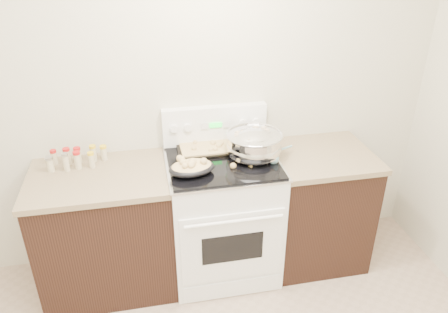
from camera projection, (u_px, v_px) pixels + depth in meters
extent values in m
cube|color=beige|center=(163.00, 90.00, 3.04)|extent=(4.00, 0.05, 2.70)
cube|color=black|center=(108.00, 233.00, 3.09)|extent=(0.90, 0.64, 0.88)
cube|color=brown|center=(99.00, 177.00, 2.87)|extent=(0.93, 0.67, 0.04)
cube|color=black|center=(315.00, 208.00, 3.36)|extent=(0.70, 0.64, 0.88)
cube|color=brown|center=(321.00, 155.00, 3.15)|extent=(0.73, 0.67, 0.04)
cube|color=white|center=(223.00, 218.00, 3.22)|extent=(0.76, 0.66, 0.92)
cube|color=white|center=(232.00, 248.00, 2.93)|extent=(0.70, 0.01, 0.55)
cube|color=black|center=(233.00, 248.00, 2.92)|extent=(0.42, 0.01, 0.22)
cylinder|color=white|center=(234.00, 221.00, 2.78)|extent=(0.65, 0.02, 0.02)
cube|color=white|center=(232.00, 289.00, 3.11)|extent=(0.70, 0.01, 0.14)
cube|color=silver|center=(223.00, 163.00, 3.00)|extent=(0.78, 0.68, 0.01)
cube|color=black|center=(223.00, 161.00, 2.99)|extent=(0.74, 0.64, 0.01)
cube|color=white|center=(215.00, 125.00, 3.18)|extent=(0.76, 0.07, 0.28)
cylinder|color=white|center=(174.00, 129.00, 3.08)|extent=(0.06, 0.02, 0.06)
cylinder|color=white|center=(188.00, 128.00, 3.10)|extent=(0.06, 0.02, 0.06)
cylinder|color=white|center=(243.00, 123.00, 3.17)|extent=(0.06, 0.02, 0.06)
cylinder|color=white|center=(256.00, 122.00, 3.18)|extent=(0.06, 0.02, 0.06)
cube|color=#19E533|center=(216.00, 125.00, 3.13)|extent=(0.09, 0.00, 0.04)
cube|color=silver|center=(205.00, 126.00, 3.12)|extent=(0.05, 0.00, 0.05)
cube|color=silver|center=(227.00, 124.00, 3.15)|extent=(0.05, 0.00, 0.05)
ellipsoid|color=silver|center=(254.00, 147.00, 3.00)|extent=(0.45, 0.45, 0.23)
cylinder|color=silver|center=(254.00, 156.00, 3.03)|extent=(0.21, 0.21, 0.01)
torus|color=silver|center=(254.00, 135.00, 2.96)|extent=(0.39, 0.39, 0.02)
cylinder|color=silver|center=(254.00, 143.00, 2.99)|extent=(0.37, 0.37, 0.13)
cylinder|color=brown|center=(254.00, 136.00, 2.96)|extent=(0.35, 0.35, 0.00)
cube|color=#C0AB8E|center=(256.00, 128.00, 3.06)|extent=(0.04, 0.04, 0.03)
cube|color=#C0AB8E|center=(267.00, 130.00, 3.03)|extent=(0.03, 0.03, 0.02)
cube|color=#C0AB8E|center=(236.00, 135.00, 2.96)|extent=(0.03, 0.03, 0.02)
cube|color=#C0AB8E|center=(250.00, 140.00, 2.89)|extent=(0.04, 0.04, 0.03)
cube|color=#C0AB8E|center=(249.00, 134.00, 2.98)|extent=(0.04, 0.04, 0.03)
cube|color=#C0AB8E|center=(237.00, 133.00, 2.99)|extent=(0.04, 0.04, 0.02)
cube|color=#C0AB8E|center=(264.00, 129.00, 3.06)|extent=(0.04, 0.04, 0.03)
cube|color=#C0AB8E|center=(260.00, 132.00, 3.01)|extent=(0.04, 0.04, 0.03)
cube|color=#C0AB8E|center=(263.00, 133.00, 2.99)|extent=(0.03, 0.03, 0.03)
cube|color=#C0AB8E|center=(257.00, 135.00, 2.96)|extent=(0.03, 0.03, 0.03)
cube|color=#C0AB8E|center=(243.00, 133.00, 2.99)|extent=(0.04, 0.04, 0.03)
ellipsoid|color=black|center=(192.00, 168.00, 2.81)|extent=(0.32, 0.25, 0.08)
ellipsoid|color=tan|center=(192.00, 166.00, 2.81)|extent=(0.29, 0.22, 0.06)
sphere|color=tan|center=(204.00, 161.00, 2.79)|extent=(0.05, 0.05, 0.05)
sphere|color=tan|center=(192.00, 162.00, 2.78)|extent=(0.05, 0.05, 0.05)
sphere|color=tan|center=(185.00, 166.00, 2.74)|extent=(0.04, 0.04, 0.04)
sphere|color=tan|center=(191.00, 166.00, 2.75)|extent=(0.04, 0.04, 0.04)
sphere|color=tan|center=(183.00, 163.00, 2.78)|extent=(0.04, 0.04, 0.04)
sphere|color=tan|center=(180.00, 158.00, 2.84)|extent=(0.04, 0.04, 0.04)
sphere|color=tan|center=(182.00, 160.00, 2.82)|extent=(0.05, 0.05, 0.05)
sphere|color=tan|center=(191.00, 164.00, 2.76)|extent=(0.05, 0.05, 0.05)
cube|color=black|center=(207.00, 149.00, 3.12)|extent=(0.42, 0.29, 0.02)
cube|color=tan|center=(207.00, 147.00, 3.12)|extent=(0.38, 0.25, 0.02)
sphere|color=tan|center=(195.00, 142.00, 3.15)|extent=(0.03, 0.03, 0.03)
sphere|color=tan|center=(219.00, 146.00, 3.11)|extent=(0.04, 0.04, 0.04)
sphere|color=tan|center=(210.00, 150.00, 3.05)|extent=(0.03, 0.03, 0.03)
sphere|color=tan|center=(213.00, 143.00, 3.15)|extent=(0.04, 0.04, 0.04)
sphere|color=tan|center=(229.00, 147.00, 3.09)|extent=(0.04, 0.04, 0.04)
sphere|color=tan|center=(220.00, 145.00, 3.12)|extent=(0.03, 0.03, 0.03)
sphere|color=tan|center=(194.00, 149.00, 3.06)|extent=(0.04, 0.04, 0.04)
sphere|color=tan|center=(221.00, 143.00, 3.14)|extent=(0.04, 0.04, 0.04)
sphere|color=tan|center=(215.00, 149.00, 3.06)|extent=(0.03, 0.03, 0.03)
sphere|color=tan|center=(220.00, 145.00, 3.12)|extent=(0.03, 0.03, 0.03)
cylinder|color=tan|center=(237.00, 159.00, 2.99)|extent=(0.15, 0.26, 0.01)
sphere|color=tan|center=(233.00, 166.00, 2.89)|extent=(0.04, 0.04, 0.04)
sphere|color=#79ABB5|center=(273.00, 158.00, 2.95)|extent=(0.08, 0.08, 0.08)
cylinder|color=#79ABB5|center=(282.00, 149.00, 3.01)|extent=(0.21, 0.18, 0.07)
cylinder|color=#BFB28C|center=(54.00, 158.00, 2.97)|extent=(0.04, 0.04, 0.09)
cylinder|color=#B21414|center=(53.00, 151.00, 2.95)|extent=(0.04, 0.04, 0.02)
cylinder|color=#BFB28C|center=(67.00, 157.00, 2.97)|extent=(0.04, 0.04, 0.10)
cylinder|color=#B21414|center=(66.00, 149.00, 2.94)|extent=(0.05, 0.05, 0.02)
cylinder|color=#BFB28C|center=(78.00, 156.00, 2.99)|extent=(0.04, 0.04, 0.10)
cylinder|color=#B21414|center=(77.00, 149.00, 2.96)|extent=(0.05, 0.05, 0.02)
cylinder|color=#BFB28C|center=(94.00, 154.00, 3.01)|extent=(0.04, 0.04, 0.10)
cylinder|color=gold|center=(92.00, 147.00, 2.98)|extent=(0.04, 0.04, 0.02)
cylinder|color=#BFB28C|center=(104.00, 154.00, 3.03)|extent=(0.04, 0.04, 0.09)
cylinder|color=gold|center=(103.00, 147.00, 3.00)|extent=(0.05, 0.05, 0.02)
cylinder|color=#BFB28C|center=(50.00, 165.00, 2.88)|extent=(0.05, 0.05, 0.09)
cylinder|color=#B2B2B7|center=(49.00, 158.00, 2.86)|extent=(0.05, 0.05, 0.02)
cylinder|color=#BFB28C|center=(66.00, 163.00, 2.89)|extent=(0.04, 0.04, 0.11)
cylinder|color=#B2B2B7|center=(64.00, 155.00, 2.86)|extent=(0.04, 0.04, 0.02)
cylinder|color=#BFB28C|center=(78.00, 161.00, 2.91)|extent=(0.05, 0.05, 0.11)
cylinder|color=#B21414|center=(76.00, 153.00, 2.88)|extent=(0.05, 0.05, 0.02)
cylinder|color=#BFB28C|center=(92.00, 161.00, 2.93)|extent=(0.04, 0.04, 0.10)
cylinder|color=gold|center=(90.00, 154.00, 2.90)|extent=(0.04, 0.04, 0.02)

